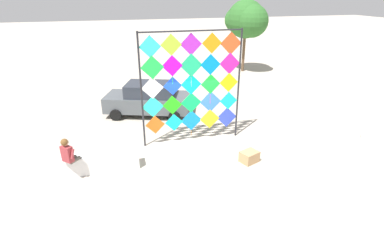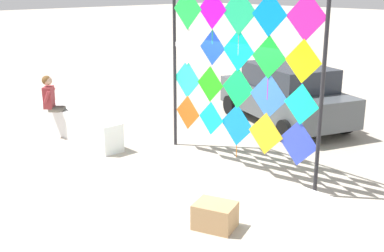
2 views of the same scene
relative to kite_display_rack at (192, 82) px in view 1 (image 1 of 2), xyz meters
The scene contains 8 objects.
ground 2.68m from the kite_display_rack, 92.57° to the right, with size 120.00×120.00×0.00m, color #ADA393.
plaza_ledge_left 5.26m from the kite_display_rack, 163.11° to the right, with size 4.59×0.50×0.65m, color white.
plaza_ledge_right 5.18m from the kite_display_rack, 17.23° to the right, with size 4.59×0.50×0.65m, color white.
kite_display_rack is the anchor object (origin of this frame).
seated_vendor 5.00m from the kite_display_rack, 159.09° to the right, with size 0.71×0.71×1.50m.
parked_car 3.94m from the kite_display_rack, 111.05° to the left, with size 4.43×3.00×1.58m.
cardboard_box_large 3.49m from the kite_display_rack, 54.81° to the right, with size 0.61×0.48×0.40m, color tan.
tree_broadleaf 12.39m from the kite_display_rack, 56.53° to the left, with size 2.77×3.16×5.12m.
Camera 1 is at (-2.83, -9.64, 5.59)m, focal length 28.24 mm.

